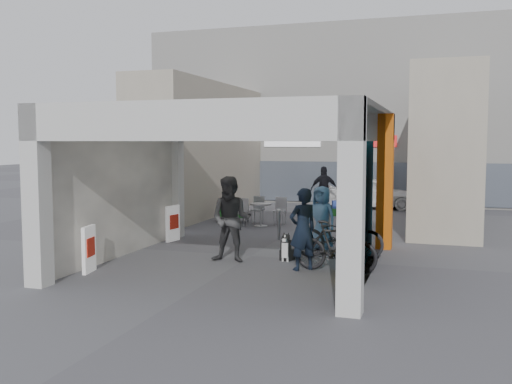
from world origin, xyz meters
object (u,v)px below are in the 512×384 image
(man_back_turned, at_px, (231,219))
(man_crates, at_px, (324,189))
(produce_stand, at_px, (233,213))
(white_van, at_px, (370,193))
(cafe_set, at_px, (260,215))
(man_elderly, at_px, (321,218))
(man_with_dog, at_px, (303,229))
(border_collie, at_px, (287,249))
(bicycle_front, at_px, (339,236))
(bicycle_rear, at_px, (335,247))

(man_back_turned, relative_size, man_crates, 1.10)
(produce_stand, relative_size, man_crates, 0.63)
(white_van, bearing_deg, man_back_turned, 165.45)
(cafe_set, bearing_deg, man_back_turned, -79.12)
(produce_stand, distance_m, white_van, 6.90)
(cafe_set, height_order, man_elderly, man_elderly)
(cafe_set, xyz_separation_m, man_back_turned, (1.11, -5.79, 0.67))
(produce_stand, bearing_deg, man_back_turned, -54.21)
(man_with_dog, bearing_deg, border_collie, -99.64)
(man_with_dog, distance_m, man_elderly, 2.41)
(man_elderly, height_order, man_crates, man_crates)
(border_collie, bearing_deg, man_back_turned, -144.11)
(produce_stand, height_order, man_back_turned, man_back_turned)
(white_van, bearing_deg, man_crates, 132.52)
(border_collie, bearing_deg, bicycle_front, 42.90)
(man_with_dog, xyz_separation_m, man_elderly, (-0.07, 2.41, -0.07))
(man_with_dog, distance_m, bicycle_rear, 0.79)
(cafe_set, bearing_deg, man_with_dog, -64.72)
(border_collie, relative_size, bicycle_rear, 0.37)
(cafe_set, xyz_separation_m, white_van, (2.98, 5.94, 0.34))
(produce_stand, height_order, man_elderly, man_elderly)
(produce_stand, xyz_separation_m, bicycle_rear, (4.71, -6.48, 0.25))
(man_back_turned, bearing_deg, man_crates, 85.68)
(man_back_turned, xyz_separation_m, white_van, (1.87, 11.72, -0.33))
(border_collie, distance_m, white_van, 11.26)
(border_collie, height_order, man_with_dog, man_with_dog)
(bicycle_front, distance_m, bicycle_rear, 1.45)
(border_collie, bearing_deg, man_crates, 109.22)
(man_crates, distance_m, white_van, 2.42)
(produce_stand, relative_size, man_elderly, 0.69)
(cafe_set, relative_size, man_crates, 0.84)
(bicycle_front, relative_size, white_van, 0.54)
(man_with_dog, relative_size, white_van, 0.46)
(cafe_set, distance_m, man_crates, 4.40)
(man_back_turned, bearing_deg, border_collie, 19.54)
(border_collie, distance_m, man_crates, 9.51)
(man_with_dog, bearing_deg, bicycle_rear, 138.02)
(border_collie, height_order, bicycle_rear, bicycle_rear)
(man_back_turned, relative_size, white_van, 0.51)
(bicycle_rear, bearing_deg, man_crates, 19.15)
(produce_stand, bearing_deg, bicycle_front, -31.94)
(man_elderly, bearing_deg, produce_stand, 152.85)
(cafe_set, relative_size, bicycle_front, 0.72)
(border_collie, distance_m, man_with_dog, 1.19)
(man_with_dog, relative_size, bicycle_rear, 0.98)
(man_back_turned, bearing_deg, man_with_dog, -13.62)
(man_back_turned, xyz_separation_m, bicycle_rear, (2.49, -0.31, -0.45))
(bicycle_rear, bearing_deg, bicycle_front, 13.23)
(cafe_set, xyz_separation_m, produce_stand, (-1.11, 0.39, -0.03))
(cafe_set, xyz_separation_m, bicycle_front, (3.44, -4.66, 0.23))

